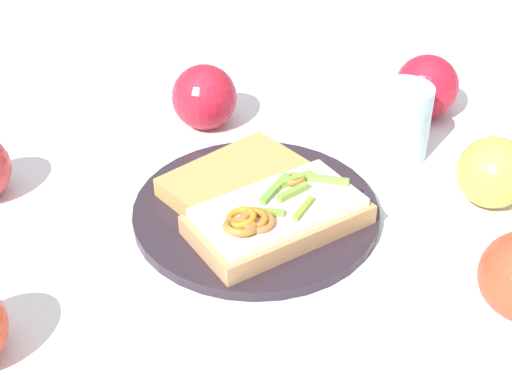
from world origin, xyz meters
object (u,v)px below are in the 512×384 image
plate (256,211)px  bread_slice_side (235,180)px  apple_1 (426,87)px  apple_2 (204,97)px  drinking_glass (402,122)px  apple_3 (493,173)px  sandwich (277,216)px

plate → bread_slice_side: bread_slice_side is taller
bread_slice_side → apple_1: 0.30m
plate → apple_2: size_ratio=3.22×
plate → apple_1: (0.06, 0.30, 0.04)m
apple_1 → drinking_glass: size_ratio=0.90×
bread_slice_side → drinking_glass: bearing=162.9°
drinking_glass → apple_2: bearing=-161.6°
apple_1 → drinking_glass: bearing=-81.5°
apple_1 → apple_3: bearing=-44.4°
bread_slice_side → sandwich: bearing=80.9°
bread_slice_side → apple_2: apple_2 is taller
sandwich → apple_2: apple_2 is taller
apple_2 → drinking_glass: (0.24, 0.08, 0.00)m
apple_3 → drinking_glass: size_ratio=0.86×
apple_1 → apple_2: (-0.22, -0.18, 0.00)m
sandwich → apple_1: apple_1 is taller
apple_3 → drinking_glass: (-0.12, 0.03, 0.01)m
apple_1 → apple_3: (0.14, -0.14, -0.00)m
apple_2 → apple_3: size_ratio=1.05×
plate → drinking_glass: drinking_glass is taller
plate → apple_1: bearing=79.2°
sandwich → apple_2: (-0.20, 0.14, 0.01)m
sandwich → plate: bearing=-92.3°
plate → apple_2: apple_2 is taller
sandwich → apple_3: (0.16, 0.19, 0.01)m
sandwich → apple_3: 0.24m
bread_slice_side → apple_3: bearing=137.2°
apple_2 → drinking_glass: drinking_glass is taller
apple_3 → drinking_glass: 0.13m
sandwich → drinking_glass: size_ratio=2.23×
plate → apple_3: 0.26m
bread_slice_side → plate: bearing=82.0°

